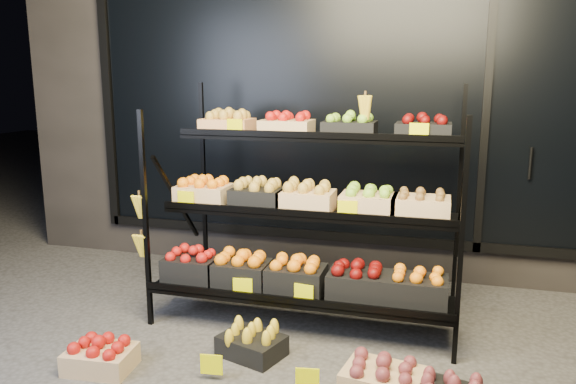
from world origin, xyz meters
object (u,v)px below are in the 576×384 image
(floor_crate_midright, at_px, (383,378))
(floor_crate_midleft, at_px, (252,342))
(floor_crate_left, at_px, (100,355))
(display_rack, at_px, (306,211))

(floor_crate_midright, bearing_deg, floor_crate_midleft, 174.62)
(floor_crate_left, relative_size, floor_crate_midright, 0.86)
(display_rack, xyz_separation_m, floor_crate_left, (-0.99, -1.06, -0.70))
(floor_crate_midright, bearing_deg, display_rack, 136.33)
(floor_crate_midleft, bearing_deg, display_rack, 93.43)
(floor_crate_midleft, height_order, floor_crate_midright, floor_crate_midright)
(floor_crate_midleft, bearing_deg, floor_crate_midright, 3.48)
(floor_crate_midright, bearing_deg, floor_crate_left, -164.07)
(floor_crate_left, bearing_deg, display_rack, 42.21)
(floor_crate_left, xyz_separation_m, floor_crate_midleft, (0.81, 0.40, -0.00))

